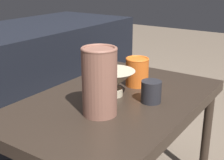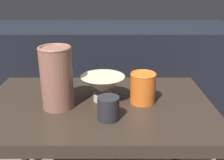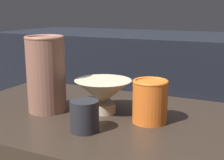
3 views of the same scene
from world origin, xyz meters
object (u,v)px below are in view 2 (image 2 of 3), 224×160
(bowl, at_px, (102,86))
(cup, at_px, (108,108))
(vase_textured_left, at_px, (56,77))
(vase_colorful_right, at_px, (142,87))

(bowl, height_order, cup, bowl)
(vase_textured_left, bearing_deg, cup, -26.98)
(bowl, bearing_deg, cup, -81.21)
(bowl, bearing_deg, vase_colorful_right, -6.99)
(bowl, xyz_separation_m, vase_colorful_right, (0.14, -0.02, 0.00))
(bowl, distance_m, cup, 0.14)
(vase_colorful_right, distance_m, cup, 0.17)
(cup, bearing_deg, bowl, 98.79)
(bowl, height_order, vase_colorful_right, vase_colorful_right)
(vase_textured_left, relative_size, vase_colorful_right, 1.92)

